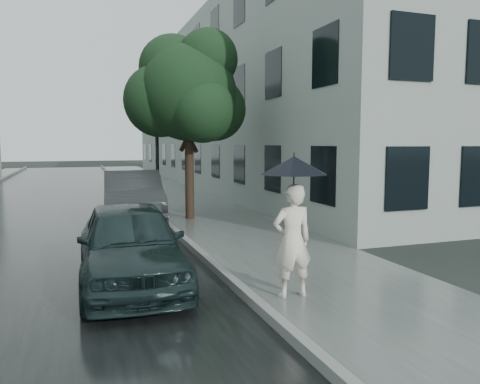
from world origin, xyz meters
name	(u,v)px	position (x,y,z in m)	size (l,w,h in m)	color
ground	(310,275)	(0.00, 0.00, 0.00)	(120.00, 120.00, 0.00)	black
sidewalk	(183,200)	(0.25, 12.00, 0.00)	(3.50, 60.00, 0.01)	slate
kerb_near	(140,200)	(-1.57, 12.00, 0.07)	(0.15, 60.00, 0.15)	slate
asphalt_road	(49,205)	(-5.08, 12.00, 0.00)	(6.85, 60.00, 0.00)	black
building_near	(240,109)	(5.47, 19.50, 4.50)	(7.02, 36.00, 9.00)	gray
pedestrian	(292,241)	(-0.86, -1.00, 0.90)	(0.65, 0.43, 1.79)	silver
umbrella	(294,165)	(-0.85, -1.02, 2.08)	(1.14, 1.14, 1.34)	black
street_tree	(188,92)	(-0.60, 7.19, 4.04)	(3.95, 3.59, 5.97)	#332619
lamp_post	(152,130)	(-1.45, 9.02, 2.87)	(0.84, 0.36, 5.00)	black
car_near	(130,243)	(-3.19, 0.50, 0.72)	(1.68, 4.18, 1.42)	black
car_far	(133,196)	(-2.40, 7.06, 0.79)	(1.66, 4.76, 1.57)	#25282A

